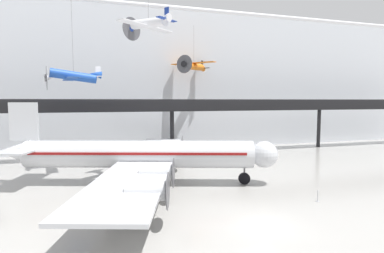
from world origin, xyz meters
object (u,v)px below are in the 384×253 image
Objects in this scene: suspended_plane_orange_highwing at (194,66)px; suspended_plane_white_twin at (148,24)px; stanchion_barrier at (318,198)px; suspended_plane_blue_trainer at (74,76)px; airliner_silver_main at (139,155)px.

suspended_plane_white_twin is at bearing 15.64° from suspended_plane_orange_highwing.
suspended_plane_white_twin is 25.24m from stanchion_barrier.
suspended_plane_blue_trainer is 32.55m from stanchion_barrier.
suspended_plane_orange_highwing is 1.25× the size of suspended_plane_white_twin.
stanchion_barrier is (15.20, -10.62, -2.97)m from airliner_silver_main.
airliner_silver_main is 15.12m from suspended_plane_blue_trainer.
stanchion_barrier is at bearing -166.58° from suspended_plane_white_twin.
suspended_plane_orange_highwing reaches higher than airliner_silver_main.
suspended_plane_blue_trainer is (-8.74, 8.35, -5.39)m from suspended_plane_white_twin.
suspended_plane_blue_trainer is 10.91× the size of stanchion_barrier.
suspended_plane_white_twin is (-10.62, -17.58, 2.49)m from suspended_plane_orange_highwing.
suspended_plane_white_twin is at bearing 125.33° from suspended_plane_blue_trainer.
suspended_plane_orange_highwing is at bearing -165.50° from suspended_plane_blue_trainer.
airliner_silver_main reaches higher than stanchion_barrier.
airliner_silver_main is 32.72× the size of stanchion_barrier.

